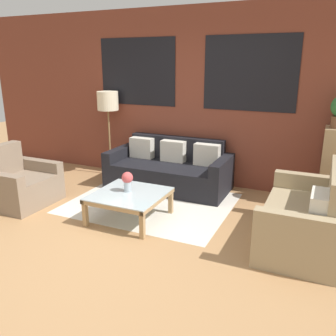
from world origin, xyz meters
name	(u,v)px	position (x,y,z in m)	size (l,w,h in m)	color
ground_plane	(111,241)	(0.00, 0.00, 0.00)	(16.00, 16.00, 0.00)	#AD7F51
wall_back_brick	(190,98)	(0.00, 2.44, 1.41)	(8.40, 0.09, 2.80)	brown
rug	(151,203)	(-0.11, 1.21, 0.00)	(2.26, 1.80, 0.00)	silver
couch_dark	(169,170)	(-0.15, 1.95, 0.29)	(1.93, 0.88, 0.78)	black
settee_vintage	(306,219)	(2.00, 0.84, 0.31)	(0.80, 1.48, 0.92)	tan
armchair_corner	(20,185)	(-1.82, 0.44, 0.28)	(0.80, 0.87, 0.84)	#84705B
coffee_table	(129,197)	(-0.11, 0.61, 0.31)	(0.88, 0.88, 0.36)	silver
floor_lamp	(108,104)	(-1.40, 2.14, 1.26)	(0.36, 0.36, 1.48)	olive
drawer_cabinet	(334,168)	(2.25, 2.15, 0.56)	(0.36, 0.43, 1.12)	tan
flower_vase	(127,180)	(-0.16, 0.66, 0.51)	(0.15, 0.15, 0.26)	#ADBCC6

